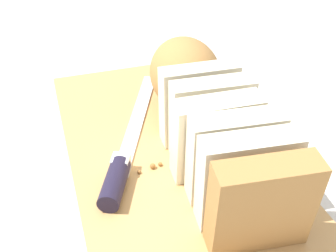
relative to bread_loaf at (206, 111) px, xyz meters
The scene contains 8 objects.
ground_plane 0.08m from the bread_loaf, 100.82° to the right, with size 3.00×3.00×0.00m, color beige.
cutting_board 0.08m from the bread_loaf, 100.82° to the right, with size 0.45×0.25×0.02m, color tan.
bread_loaf is the anchor object (origin of this frame).
bread_knife 0.12m from the bread_loaf, 79.19° to the right, with size 0.28×0.13×0.02m.
crumb_near_knife 0.11m from the bread_loaf, 70.17° to the right, with size 0.00×0.00×0.00m, color #996633.
crumb_near_loaf 0.06m from the bread_loaf, 48.78° to the right, with size 0.01×0.01×0.01m, color #996633.
crumb_stray_left 0.08m from the bread_loaf, 67.60° to the right, with size 0.00×0.00×0.00m, color #996633.
crumb_stray_right 0.09m from the bread_loaf, 68.92° to the right, with size 0.01×0.01×0.01m, color #996633.
Camera 1 is at (0.40, -0.11, 0.34)m, focal length 44.14 mm.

